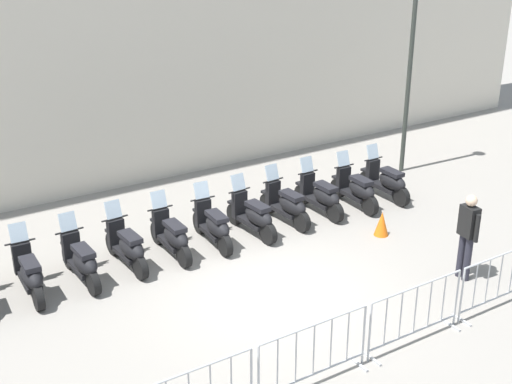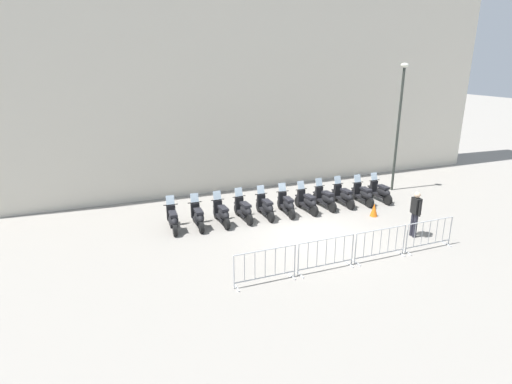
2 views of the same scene
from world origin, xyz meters
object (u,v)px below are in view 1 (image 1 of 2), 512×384
at_px(motorcycle_1, 29,274).
at_px(barrier_segment_2, 415,315).
at_px(motorcycle_8, 321,196).
at_px(motorcycle_10, 386,181).
at_px(barrier_segment_3, 499,281).
at_px(motorcycle_4, 172,236).
at_px(traffic_cone, 382,224).
at_px(motorcycle_9, 356,189).
at_px(motorcycle_5, 213,226).
at_px(motorcycle_6, 253,216).
at_px(motorcycle_3, 127,247).
at_px(motorcycle_2, 81,261).
at_px(barrier_segment_1, 314,355).
at_px(motorcycle_7, 287,205).
at_px(street_lamp, 413,34).
at_px(officer_near_row_end, 468,232).

bearing_deg(motorcycle_1, barrier_segment_2, -41.18).
bearing_deg(barrier_segment_2, motorcycle_8, 72.99).
height_order(motorcycle_10, barrier_segment_3, motorcycle_10).
relative_size(motorcycle_4, traffic_cone, 3.14).
distance_m(motorcycle_1, motorcycle_4, 2.88).
distance_m(barrier_segment_2, barrier_segment_3, 2.05).
bearing_deg(traffic_cone, barrier_segment_3, -90.64).
height_order(motorcycle_9, traffic_cone, motorcycle_9).
xyz_separation_m(motorcycle_5, motorcycle_6, (0.97, 0.04, 0.00)).
bearing_deg(motorcycle_5, motorcycle_3, -177.72).
height_order(motorcycle_2, motorcycle_6, same).
bearing_deg(traffic_cone, motorcycle_4, 163.64).
relative_size(motorcycle_8, motorcycle_10, 1.00).
bearing_deg(barrier_segment_3, motorcycle_5, 126.04).
distance_m(motorcycle_2, motorcycle_10, 7.68).
relative_size(motorcycle_2, barrier_segment_1, 0.88).
xyz_separation_m(motorcycle_2, motorcycle_10, (7.66, 0.49, 0.00)).
distance_m(motorcycle_4, traffic_cone, 4.56).
height_order(motorcycle_4, barrier_segment_2, motorcycle_4).
distance_m(motorcycle_6, barrier_segment_3, 5.26).
distance_m(motorcycle_4, barrier_segment_3, 6.32).
xyz_separation_m(motorcycle_5, traffic_cone, (3.41, -1.32, -0.18)).
distance_m(motorcycle_10, barrier_segment_2, 6.12).
bearing_deg(motorcycle_3, motorcycle_6, 2.28).
bearing_deg(motorcycle_1, motorcycle_7, 4.58).
relative_size(motorcycle_1, barrier_segment_1, 0.88).
height_order(motorcycle_1, motorcycle_10, same).
bearing_deg(motorcycle_5, barrier_segment_1, -98.22).
relative_size(motorcycle_6, barrier_segment_3, 0.88).
relative_size(motorcycle_3, barrier_segment_3, 0.88).
height_order(motorcycle_5, motorcycle_9, same).
height_order(barrier_segment_1, traffic_cone, barrier_segment_1).
bearing_deg(street_lamp, motorcycle_9, -151.30).
bearing_deg(barrier_segment_1, motorcycle_4, 92.91).
bearing_deg(traffic_cone, motorcycle_9, 74.38).
xyz_separation_m(motorcycle_8, officer_near_row_end, (0.73, -3.84, 0.53)).
bearing_deg(traffic_cone, barrier_segment_1, -139.01).
distance_m(barrier_segment_3, traffic_cone, 3.33).
bearing_deg(motorcycle_5, motorcycle_6, 2.29).
bearing_deg(motorcycle_4, officer_near_row_end, -37.81).
xyz_separation_m(motorcycle_4, traffic_cone, (4.37, -1.28, -0.18)).
relative_size(motorcycle_3, motorcycle_6, 1.00).
bearing_deg(motorcycle_4, motorcycle_7, 4.84).
bearing_deg(motorcycle_3, street_lamp, 11.45).
height_order(motorcycle_3, traffic_cone, motorcycle_3).
bearing_deg(barrier_segment_3, motorcycle_9, 84.56).
relative_size(motorcycle_3, motorcycle_7, 1.00).
relative_size(street_lamp, officer_near_row_end, 3.56).
xyz_separation_m(motorcycle_7, barrier_segment_2, (-0.59, -4.98, 0.07)).
bearing_deg(motorcycle_7, barrier_segment_3, -73.28).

